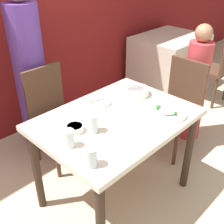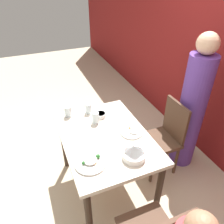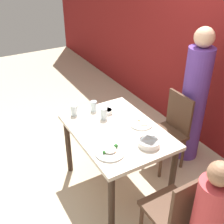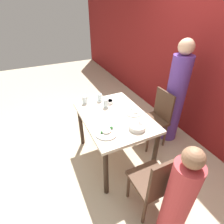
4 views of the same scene
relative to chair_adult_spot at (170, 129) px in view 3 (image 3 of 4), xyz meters
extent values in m
plane|color=beige|center=(0.04, -0.74, -0.49)|extent=(10.00, 10.00, 0.00)
cube|color=beige|center=(0.04, -0.74, 0.25)|extent=(1.11, 0.81, 0.04)
cylinder|color=#332319|center=(-0.46, -1.09, -0.13)|extent=(0.06, 0.06, 0.72)
cylinder|color=#332319|center=(0.53, -1.09, -0.13)|extent=(0.06, 0.06, 0.72)
cylinder|color=#332319|center=(-0.46, -0.40, -0.13)|extent=(0.06, 0.06, 0.72)
cylinder|color=#332319|center=(0.53, -0.40, -0.13)|extent=(0.06, 0.06, 0.72)
cube|color=#4C3323|center=(0.00, -0.07, -0.06)|extent=(0.40, 0.40, 0.04)
cube|color=#4C3323|center=(0.00, 0.12, 0.19)|extent=(0.38, 0.03, 0.45)
cylinder|color=#4C3323|center=(-0.17, -0.23, -0.29)|extent=(0.04, 0.04, 0.42)
cylinder|color=#4C3323|center=(0.17, -0.23, -0.29)|extent=(0.04, 0.04, 0.42)
cylinder|color=#4C3323|center=(-0.17, 0.10, -0.29)|extent=(0.04, 0.04, 0.42)
cylinder|color=#4C3323|center=(0.17, 0.10, -0.29)|extent=(0.04, 0.04, 0.42)
cube|color=#4C3323|center=(0.86, -0.71, -0.06)|extent=(0.40, 0.40, 0.04)
cube|color=#4C3323|center=(1.05, -0.71, 0.19)|extent=(0.03, 0.38, 0.45)
cylinder|color=#4C3323|center=(0.70, -0.55, -0.29)|extent=(0.04, 0.04, 0.42)
cylinder|color=#4C3323|center=(0.70, -0.88, -0.29)|extent=(0.04, 0.04, 0.42)
cylinder|color=#5B3893|center=(0.00, 0.31, 0.21)|extent=(0.29, 0.29, 1.41)
sphere|color=#DBAD89|center=(0.00, 0.31, 1.02)|extent=(0.22, 0.22, 0.22)
sphere|color=#9E7051|center=(1.22, -0.71, 0.63)|extent=(0.16, 0.16, 0.16)
cylinder|color=white|center=(0.40, -0.62, 0.30)|extent=(0.20, 0.20, 0.06)
cylinder|color=#BC5123|center=(0.40, -0.62, 0.32)|extent=(0.18, 0.18, 0.01)
cylinder|color=white|center=(0.09, -0.49, 0.28)|extent=(0.23, 0.23, 0.02)
ellipsoid|color=white|center=(0.11, -0.47, 0.30)|extent=(0.09, 0.09, 0.02)
cone|color=orange|center=(0.11, -0.45, 0.30)|extent=(0.02, 0.02, 0.03)
cone|color=orange|center=(0.13, -0.48, 0.30)|extent=(0.02, 0.02, 0.02)
cone|color=orange|center=(0.05, -0.48, 0.30)|extent=(0.02, 0.02, 0.02)
cylinder|color=white|center=(0.32, -0.98, 0.28)|extent=(0.26, 0.26, 0.02)
ellipsoid|color=white|center=(0.31, -0.98, 0.30)|extent=(0.12, 0.12, 0.03)
cone|color=orange|center=(0.36, -0.95, 0.30)|extent=(0.02, 0.02, 0.03)
sphere|color=#2D702D|center=(0.30, -0.91, 0.31)|extent=(0.04, 0.04, 0.04)
sphere|color=#2D702D|center=(0.32, -1.04, 0.30)|extent=(0.03, 0.03, 0.03)
cylinder|color=white|center=(-0.28, -0.67, 0.29)|extent=(0.11, 0.11, 0.04)
cylinder|color=white|center=(-0.28, -0.67, 0.31)|extent=(0.10, 0.10, 0.01)
cylinder|color=silver|center=(-0.40, -0.77, 0.33)|extent=(0.07, 0.07, 0.11)
cylinder|color=silver|center=(-0.43, -0.99, 0.33)|extent=(0.07, 0.07, 0.12)
cylinder|color=silver|center=(-0.20, -0.76, 0.33)|extent=(0.07, 0.07, 0.12)
cube|color=silver|center=(-0.37, -0.53, 0.27)|extent=(0.17, 0.09, 0.01)
camera|label=1|loc=(-1.19, -1.89, 1.31)|focal=45.00mm
camera|label=2|loc=(1.55, -1.30, 1.64)|focal=35.00mm
camera|label=3|loc=(1.99, -1.93, 1.83)|focal=45.00mm
camera|label=4|loc=(1.73, -1.58, 1.55)|focal=28.00mm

